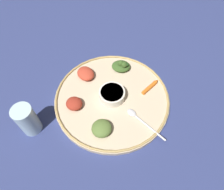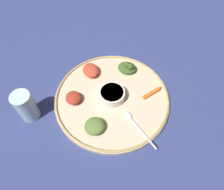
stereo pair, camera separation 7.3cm
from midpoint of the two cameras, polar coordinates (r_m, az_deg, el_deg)
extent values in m
plane|color=navy|center=(0.76, 2.75, -1.60)|extent=(2.40, 2.40, 0.00)
cylinder|color=#C6B293|center=(0.75, 2.78, -1.23)|extent=(0.42, 0.42, 0.02)
torus|color=tan|center=(0.74, 2.82, -0.73)|extent=(0.41, 0.41, 0.01)
cylinder|color=silver|center=(0.73, 2.86, -0.10)|extent=(0.09, 0.09, 0.04)
cylinder|color=maroon|center=(0.71, 2.91, 0.55)|extent=(0.08, 0.08, 0.01)
ellipsoid|color=silver|center=(0.70, 7.47, -5.91)|extent=(0.04, 0.03, 0.01)
cylinder|color=silver|center=(0.68, 11.82, -10.74)|extent=(0.13, 0.02, 0.01)
ellipsoid|color=#385623|center=(0.82, 6.85, 7.38)|extent=(0.09, 0.10, 0.02)
sphere|color=#385623|center=(0.80, 6.85, 8.26)|extent=(0.02, 0.02, 0.02)
sphere|color=#23511E|center=(0.80, 7.05, 8.16)|extent=(0.02, 0.02, 0.02)
sphere|color=#2D6628|center=(0.80, 8.28, 7.60)|extent=(0.02, 0.02, 0.02)
sphere|color=#385623|center=(0.79, 7.72, 7.67)|extent=(0.02, 0.02, 0.02)
cylinder|color=orange|center=(0.76, 13.65, 0.31)|extent=(0.02, 0.08, 0.01)
cone|color=orange|center=(0.79, 16.04, 1.81)|extent=(0.01, 0.02, 0.01)
ellipsoid|color=maroon|center=(0.73, -7.90, -1.00)|extent=(0.07, 0.07, 0.03)
ellipsoid|color=#567033|center=(0.67, -1.72, -8.92)|extent=(0.07, 0.07, 0.03)
ellipsoid|color=#B73D28|center=(0.80, -3.32, 6.74)|extent=(0.07, 0.06, 0.03)
cylinder|color=silver|center=(0.72, -20.31, -3.22)|extent=(0.06, 0.06, 0.12)
cylinder|color=tan|center=(0.74, -19.56, -4.54)|extent=(0.06, 0.06, 0.05)
camera|label=1|loc=(0.04, -87.13, 4.25)|focal=32.69mm
camera|label=2|loc=(0.04, 92.87, -4.25)|focal=32.69mm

